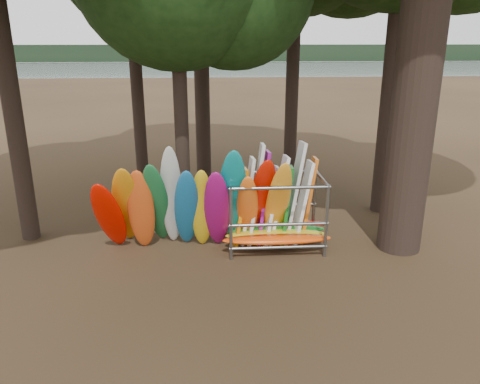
{
  "coord_description": "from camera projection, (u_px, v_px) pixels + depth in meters",
  "views": [
    {
      "loc": [
        -0.26,
        -11.03,
        5.54
      ],
      "look_at": [
        0.57,
        1.5,
        1.4
      ],
      "focal_mm": 35.0,
      "sensor_mm": 36.0,
      "label": 1
    }
  ],
  "objects": [
    {
      "name": "far_shore",
      "position": [
        209.0,
        53.0,
        115.81
      ],
      "size": [
        160.0,
        4.0,
        4.0
      ],
      "primitive_type": "cube",
      "color": "black",
      "rests_on": "ground"
    },
    {
      "name": "kayak_row",
      "position": [
        196.0,
        206.0,
        12.44
      ],
      "size": [
        5.27,
        2.11,
        3.13
      ],
      "color": "#E20D00",
      "rests_on": "ground"
    },
    {
      "name": "ground",
      "position": [
        222.0,
        261.0,
        12.2
      ],
      "size": [
        120.0,
        120.0,
        0.0
      ],
      "primitive_type": "plane",
      "color": "#47331E",
      "rests_on": "ground"
    },
    {
      "name": "lake",
      "position": [
        210.0,
        77.0,
        69.06
      ],
      "size": [
        160.0,
        160.0,
        0.0
      ],
      "primitive_type": "plane",
      "color": "gray",
      "rests_on": "ground"
    },
    {
      "name": "storage_rack",
      "position": [
        275.0,
        214.0,
        12.84
      ],
      "size": [
        3.21,
        1.55,
        2.92
      ],
      "color": "slate",
      "rests_on": "ground"
    }
  ]
}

